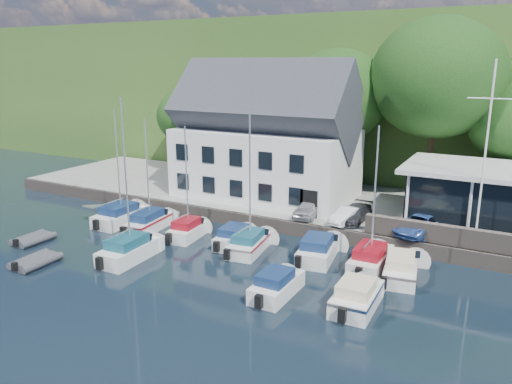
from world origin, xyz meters
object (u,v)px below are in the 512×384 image
car_blue (420,224)px  boat_r1_1 (147,170)px  car_dgrey (355,214)px  car_white (348,215)px  boat_r1_4 (250,188)px  boat_r1_0 (118,163)px  boat_r1_3 (235,235)px  club_pavilion (508,200)px  boat_r1_7 (401,265)px  boat_r2_1 (126,185)px  dinghy_0 (33,238)px  car_silver (310,208)px  boat_r1_5 (318,247)px  harbor_building (266,143)px  boat_r2_4 (357,294)px  flagpole (485,155)px  boat_r1_6 (375,194)px  boat_r2_3 (277,283)px  dinghy_1 (36,260)px  boat_r1_2 (187,178)px

car_blue → boat_r1_1: size_ratio=0.44×
car_dgrey → car_white: bearing=-115.4°
boat_r1_4 → boat_r1_0: bearing=170.1°
car_white → boat_r1_1: 14.36m
boat_r1_1 → boat_r1_3: 7.97m
club_pavilion → boat_r1_7: (-4.81, -8.44, -2.36)m
club_pavilion → boat_r1_4: 16.89m
car_blue → boat_r1_4: size_ratio=0.47×
boat_r1_0 → boat_r2_1: size_ratio=0.99×
boat_r1_1 → dinghy_0: (-5.14, -5.90, -4.07)m
car_silver → boat_r1_5: 5.62m
harbor_building → boat_r2_4: harbor_building is taller
car_white → boat_r1_5: (-0.30, -4.64, -0.81)m
boat_r1_0 → boat_r1_1: bearing=-3.8°
flagpole → boat_r1_6: 7.14m
boat_r2_3 → dinghy_0: (-17.85, -0.77, -0.37)m
harbor_building → car_white: size_ratio=4.36×
boat_r1_7 → boat_r2_3: size_ratio=1.19×
flagpole → dinghy_0: size_ratio=3.94×
club_pavilion → car_blue: (-4.79, -3.35, -1.38)m
club_pavilion → dinghy_1: 29.94m
car_silver → boat_r1_4: boat_r1_4 is taller
boat_r1_5 → boat_r1_7: boat_r1_5 is taller
boat_r1_0 → boat_r1_6: 18.91m
car_white → dinghy_1: size_ratio=1.13×
car_silver → boat_r2_1: boat_r2_1 is taller
boat_r1_2 → boat_r1_4: bearing=-8.5°
boat_r1_1 → boat_r1_2: size_ratio=1.04×
harbor_building → boat_r2_3: harbor_building is taller
boat_r1_2 → dinghy_1: size_ratio=2.88×
car_blue → boat_r2_1: size_ratio=0.41×
car_white → dinghy_0: size_ratio=1.19×
boat_r1_3 → boat_r2_4: size_ratio=0.96×
car_dgrey → boat_r1_1: (-13.40, -5.82, 2.83)m
boat_r1_3 → dinghy_0: size_ratio=1.86×
harbor_building → boat_r2_1: harbor_building is taller
car_dgrey → boat_r1_0: (-16.25, -5.70, 3.08)m
car_blue → dinghy_0: car_blue is taller
boat_r2_1 → boat_r2_4: boat_r2_1 is taller
boat_r1_2 → boat_r1_3: boat_r1_2 is taller
dinghy_0 → dinghy_1: size_ratio=0.95×
car_silver → boat_r1_7: size_ratio=0.59×
boat_r1_4 → boat_r2_4: size_ratio=1.53×
car_silver → boat_r1_5: car_silver is taller
harbor_building → car_silver: bearing=-34.3°
boat_r1_2 → boat_r1_7: size_ratio=1.34×
dinghy_1 → boat_r1_6: bearing=25.8°
harbor_building → car_blue: harbor_building is taller
boat_r1_0 → boat_r1_2: size_ratio=1.10×
boat_r1_0 → boat_r2_1: boat_r2_1 is taller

